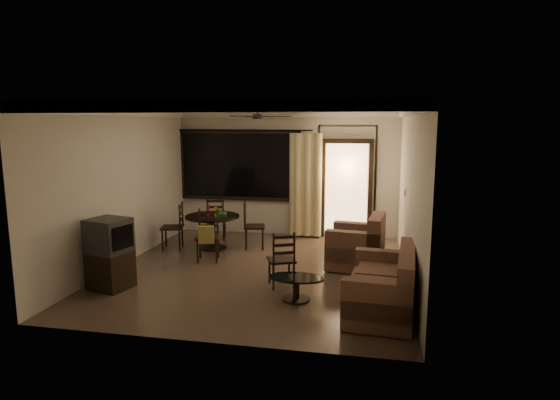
% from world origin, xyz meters
% --- Properties ---
extents(ground, '(5.50, 5.50, 0.00)m').
position_xyz_m(ground, '(0.00, 0.00, 0.00)').
color(ground, '#7F6651').
rests_on(ground, ground).
extents(room_shell, '(5.50, 6.70, 5.50)m').
position_xyz_m(room_shell, '(0.59, 1.77, 1.83)').
color(room_shell, beige).
rests_on(room_shell, ground).
extents(dining_table, '(1.10, 1.10, 0.91)m').
position_xyz_m(dining_table, '(-1.26, 1.22, 0.54)').
color(dining_table, black).
rests_on(dining_table, ground).
extents(dining_chair_west, '(0.50, 0.50, 0.95)m').
position_xyz_m(dining_chair_west, '(-2.04, 1.03, 0.28)').
color(dining_chair_west, black).
rests_on(dining_chair_west, ground).
extents(dining_chair_east, '(0.50, 0.50, 0.95)m').
position_xyz_m(dining_chair_east, '(-0.44, 1.41, 0.28)').
color(dining_chair_east, black).
rests_on(dining_chair_east, ground).
extents(dining_chair_south, '(0.50, 0.55, 0.95)m').
position_xyz_m(dining_chair_south, '(-1.06, 0.39, 0.31)').
color(dining_chair_south, black).
rests_on(dining_chair_south, ground).
extents(dining_chair_north, '(0.50, 0.50, 0.95)m').
position_xyz_m(dining_chair_north, '(-1.44, 1.99, 0.28)').
color(dining_chair_north, black).
rests_on(dining_chair_north, ground).
extents(tv_cabinet, '(0.69, 0.65, 1.10)m').
position_xyz_m(tv_cabinet, '(-2.05, -1.29, 0.55)').
color(tv_cabinet, black).
rests_on(tv_cabinet, ground).
extents(sofa, '(0.99, 1.67, 0.86)m').
position_xyz_m(sofa, '(2.11, -1.44, 0.34)').
color(sofa, '#472921').
rests_on(sofa, ground).
extents(armchair, '(1.04, 1.04, 0.94)m').
position_xyz_m(armchair, '(1.71, 0.49, 0.39)').
color(armchair, '#472921').
rests_on(armchair, ground).
extents(coffee_table, '(0.80, 0.48, 0.35)m').
position_xyz_m(coffee_table, '(0.86, -1.24, 0.23)').
color(coffee_table, black).
rests_on(coffee_table, ground).
extents(side_chair, '(0.52, 0.52, 0.90)m').
position_xyz_m(side_chair, '(0.54, -0.70, 0.27)').
color(side_chair, black).
rests_on(side_chair, ground).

